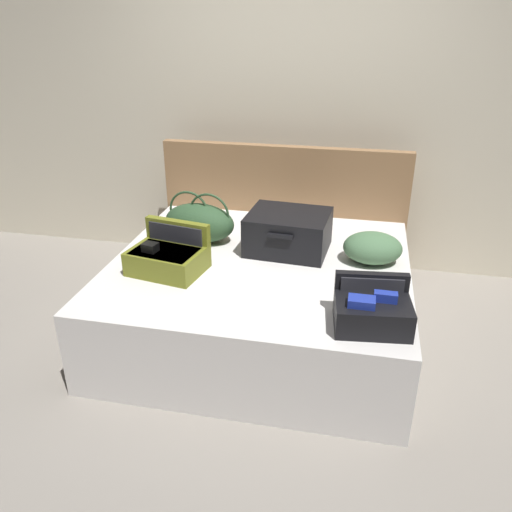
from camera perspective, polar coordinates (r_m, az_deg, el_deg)
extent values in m
plane|color=gray|center=(3.30, -0.99, -12.05)|extent=(12.00, 12.00, 0.00)
cube|color=beige|center=(4.30, 3.98, 15.95)|extent=(8.00, 0.10, 2.60)
cube|color=silver|center=(3.47, 0.45, -4.58)|extent=(1.89, 1.76, 0.54)
cube|color=olive|center=(4.18, 3.00, 4.83)|extent=(1.93, 0.08, 1.07)
cube|color=black|center=(3.48, 3.57, 2.17)|extent=(0.56, 0.47, 0.19)
cube|color=#28282D|center=(3.47, 3.58, 2.61)|extent=(0.49, 0.42, 0.14)
cube|color=#1E33A5|center=(3.40, 1.90, 3.87)|extent=(0.17, 0.09, 0.06)
cube|color=black|center=(3.43, 3.63, 4.17)|extent=(0.56, 0.47, 0.07)
cube|color=black|center=(3.23, 2.69, 2.19)|extent=(0.16, 0.04, 0.02)
cube|color=olive|center=(3.22, -9.94, -0.64)|extent=(0.48, 0.36, 0.15)
cube|color=#28282D|center=(3.21, -9.97, -0.28)|extent=(0.42, 0.31, 0.10)
cube|color=black|center=(3.19, -11.57, 0.91)|extent=(0.10, 0.09, 0.06)
cube|color=olive|center=(3.32, -8.54, 1.59)|extent=(0.44, 0.13, 0.28)
cube|color=#28282D|center=(3.30, -8.81, 1.38)|extent=(0.37, 0.08, 0.24)
cube|color=black|center=(2.69, 12.73, -6.47)|extent=(0.40, 0.29, 0.15)
cube|color=#28282D|center=(2.68, 12.77, -6.06)|extent=(0.36, 0.25, 0.11)
cube|color=#1E33A5|center=(2.61, 11.54, -5.02)|extent=(0.13, 0.09, 0.05)
cube|color=#1E33A5|center=(2.67, 14.08, -4.44)|extent=(0.12, 0.05, 0.05)
cube|color=black|center=(2.79, 12.50, -4.09)|extent=(0.38, 0.09, 0.25)
cube|color=#28282D|center=(2.77, 12.56, -4.38)|extent=(0.32, 0.05, 0.21)
ellipsoid|color=#2D4C2D|center=(3.63, -6.24, 3.67)|extent=(0.54, 0.35, 0.27)
torus|color=#2D4C2D|center=(3.63, -7.39, 4.88)|extent=(0.30, 0.05, 0.30)
torus|color=#2D4C2D|center=(3.57, -5.19, 4.63)|extent=(0.30, 0.05, 0.30)
ellipsoid|color=#4C724C|center=(3.38, 12.71, 0.88)|extent=(0.39, 0.32, 0.20)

